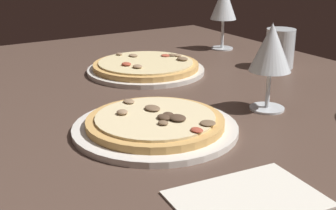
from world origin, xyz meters
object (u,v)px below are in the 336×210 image
pizza_side (146,67)px  wine_glass_near (271,50)px  wine_glass_far (224,4)px  water_glass (280,51)px  pizza_main (155,125)px  paper_menu (247,199)px

pizza_side → wine_glass_near: bearing=10.6°
wine_glass_far → water_glass: wine_glass_far is taller
water_glass → wine_glass_near: bearing=-48.3°
pizza_main → paper_menu: bearing=-3.5°
water_glass → pizza_main: bearing=-67.3°
wine_glass_far → wine_glass_near: wine_glass_far is taller
pizza_side → wine_glass_far: bearing=109.1°
water_glass → paper_menu: bearing=-47.6°
pizza_side → water_glass: 32.43cm
pizza_side → wine_glass_far: (-10.60, 30.67, 11.41)cm
wine_glass_far → paper_menu: size_ratio=1.03×
pizza_main → wine_glass_near: wine_glass_near is taller
pizza_side → paper_menu: 58.74cm
water_glass → paper_menu: size_ratio=0.54×
wine_glass_far → paper_menu: 83.24cm
paper_menu → pizza_side: bearing=168.2°
wine_glass_near → paper_menu: 34.48cm
wine_glass_far → pizza_main: bearing=-47.7°
wine_glass_far → wine_glass_near: 50.60cm
wine_glass_near → water_glass: size_ratio=1.68×
paper_menu → wine_glass_far: bearing=149.7°
wine_glass_far → pizza_side: bearing=-70.9°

